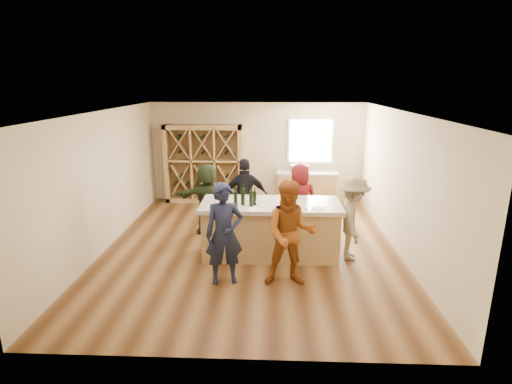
{
  "coord_description": "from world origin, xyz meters",
  "views": [
    {
      "loc": [
        0.42,
        -7.74,
        3.37
      ],
      "look_at": [
        0.1,
        0.2,
        1.15
      ],
      "focal_mm": 28.0,
      "sensor_mm": 36.0,
      "label": 1
    }
  ],
  "objects_px": {
    "wine_rack": "(204,164)",
    "wine_bottle_a": "(224,197)",
    "wine_bottle_e": "(255,198)",
    "person_far_mid": "(245,197)",
    "wine_bottle_c": "(243,197)",
    "person_far_right": "(300,200)",
    "sink": "(300,168)",
    "person_near_left": "(224,234)",
    "wine_bottle_d": "(251,199)",
    "person_near_right": "(291,234)",
    "person_server": "(353,219)",
    "tasting_counter_base": "(271,231)",
    "person_far_left": "(208,199)",
    "wine_bottle_b": "(236,199)"
  },
  "relations": [
    {
      "from": "wine_bottle_d",
      "to": "person_far_mid",
      "type": "distance_m",
      "value": 1.42
    },
    {
      "from": "wine_bottle_d",
      "to": "person_far_left",
      "type": "distance_m",
      "value": 1.77
    },
    {
      "from": "wine_rack",
      "to": "person_far_mid",
      "type": "relative_size",
      "value": 1.27
    },
    {
      "from": "sink",
      "to": "person_server",
      "type": "relative_size",
      "value": 0.33
    },
    {
      "from": "wine_rack",
      "to": "person_far_mid",
      "type": "height_order",
      "value": "wine_rack"
    },
    {
      "from": "wine_rack",
      "to": "person_far_mid",
      "type": "xyz_separation_m",
      "value": [
        1.34,
        -2.47,
        -0.23
      ]
    },
    {
      "from": "wine_bottle_c",
      "to": "wine_bottle_d",
      "type": "distance_m",
      "value": 0.19
    },
    {
      "from": "sink",
      "to": "person_far_right",
      "type": "xyz_separation_m",
      "value": [
        -0.15,
        -2.42,
        -0.2
      ]
    },
    {
      "from": "wine_bottle_d",
      "to": "sink",
      "type": "bearing_deg",
      "value": 72.81
    },
    {
      "from": "wine_bottle_b",
      "to": "wine_bottle_d",
      "type": "bearing_deg",
      "value": 7.15
    },
    {
      "from": "wine_bottle_c",
      "to": "person_far_right",
      "type": "bearing_deg",
      "value": 46.73
    },
    {
      "from": "wine_bottle_c",
      "to": "wine_bottle_b",
      "type": "bearing_deg",
      "value": -134.32
    },
    {
      "from": "person_server",
      "to": "wine_bottle_d",
      "type": "bearing_deg",
      "value": 100.37
    },
    {
      "from": "wine_rack",
      "to": "wine_bottle_c",
      "type": "relative_size",
      "value": 6.92
    },
    {
      "from": "sink",
      "to": "wine_bottle_a",
      "type": "xyz_separation_m",
      "value": [
        -1.68,
        -3.68,
        0.23
      ]
    },
    {
      "from": "tasting_counter_base",
      "to": "person_near_right",
      "type": "bearing_deg",
      "value": -74.0
    },
    {
      "from": "sink",
      "to": "wine_bottle_b",
      "type": "relative_size",
      "value": 1.89
    },
    {
      "from": "wine_bottle_c",
      "to": "person_near_left",
      "type": "relative_size",
      "value": 0.18
    },
    {
      "from": "person_near_left",
      "to": "person_near_right",
      "type": "height_order",
      "value": "person_near_right"
    },
    {
      "from": "person_far_right",
      "to": "wine_bottle_e",
      "type": "bearing_deg",
      "value": 43.91
    },
    {
      "from": "wine_bottle_d",
      "to": "person_far_mid",
      "type": "relative_size",
      "value": 0.17
    },
    {
      "from": "wine_bottle_e",
      "to": "person_far_mid",
      "type": "height_order",
      "value": "person_far_mid"
    },
    {
      "from": "person_near_left",
      "to": "person_far_mid",
      "type": "xyz_separation_m",
      "value": [
        0.21,
        2.3,
        -0.01
      ]
    },
    {
      "from": "sink",
      "to": "person_near_right",
      "type": "bearing_deg",
      "value": -95.42
    },
    {
      "from": "wine_bottle_c",
      "to": "person_near_right",
      "type": "distance_m",
      "value": 1.41
    },
    {
      "from": "wine_bottle_d",
      "to": "person_far_right",
      "type": "relative_size",
      "value": 0.18
    },
    {
      "from": "sink",
      "to": "tasting_counter_base",
      "type": "bearing_deg",
      "value": -102.63
    },
    {
      "from": "wine_bottle_a",
      "to": "wine_bottle_b",
      "type": "height_order",
      "value": "wine_bottle_a"
    },
    {
      "from": "wine_bottle_e",
      "to": "person_far_right",
      "type": "bearing_deg",
      "value": 53.04
    },
    {
      "from": "wine_bottle_c",
      "to": "sink",
      "type": "bearing_deg",
      "value": 70.14
    },
    {
      "from": "wine_bottle_c",
      "to": "wine_bottle_e",
      "type": "xyz_separation_m",
      "value": [
        0.23,
        -0.01,
        -0.02
      ]
    },
    {
      "from": "person_near_right",
      "to": "person_far_right",
      "type": "xyz_separation_m",
      "value": [
        0.29,
        2.3,
        -0.09
      ]
    },
    {
      "from": "person_near_left",
      "to": "wine_bottle_c",
      "type": "bearing_deg",
      "value": 64.73
    },
    {
      "from": "wine_bottle_d",
      "to": "person_near_left",
      "type": "relative_size",
      "value": 0.17
    },
    {
      "from": "tasting_counter_base",
      "to": "wine_bottle_a",
      "type": "bearing_deg",
      "value": -169.97
    },
    {
      "from": "wine_rack",
      "to": "wine_bottle_a",
      "type": "xyz_separation_m",
      "value": [
        1.02,
        -3.75,
        0.14
      ]
    },
    {
      "from": "person_far_right",
      "to": "person_far_left",
      "type": "bearing_deg",
      "value": -9.84
    },
    {
      "from": "wine_rack",
      "to": "person_far_mid",
      "type": "distance_m",
      "value": 2.82
    },
    {
      "from": "wine_bottle_e",
      "to": "person_near_right",
      "type": "height_order",
      "value": "person_near_right"
    },
    {
      "from": "wine_bottle_a",
      "to": "person_near_left",
      "type": "relative_size",
      "value": 0.18
    },
    {
      "from": "person_near_left",
      "to": "person_far_mid",
      "type": "height_order",
      "value": "person_near_left"
    },
    {
      "from": "wine_bottle_d",
      "to": "person_near_right",
      "type": "height_order",
      "value": "person_near_right"
    },
    {
      "from": "tasting_counter_base",
      "to": "person_far_left",
      "type": "relative_size",
      "value": 1.6
    },
    {
      "from": "wine_rack",
      "to": "tasting_counter_base",
      "type": "height_order",
      "value": "wine_rack"
    },
    {
      "from": "person_far_right",
      "to": "person_far_left",
      "type": "relative_size",
      "value": 1.0
    },
    {
      "from": "wine_bottle_d",
      "to": "person_server",
      "type": "xyz_separation_m",
      "value": [
        1.95,
        0.12,
        -0.41
      ]
    },
    {
      "from": "tasting_counter_base",
      "to": "wine_bottle_d",
      "type": "height_order",
      "value": "wine_bottle_d"
    },
    {
      "from": "person_far_mid",
      "to": "person_server",
      "type": "bearing_deg",
      "value": 144.18
    },
    {
      "from": "wine_bottle_b",
      "to": "wine_bottle_c",
      "type": "height_order",
      "value": "wine_bottle_c"
    },
    {
      "from": "person_far_right",
      "to": "tasting_counter_base",
      "type": "bearing_deg",
      "value": 50.9
    }
  ]
}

